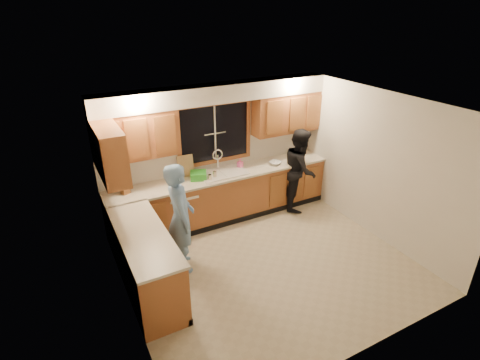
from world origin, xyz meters
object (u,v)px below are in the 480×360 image
(soap_bottle, at_px, (240,163))
(bowl, at_px, (275,163))
(dishwasher, at_px, (180,209))
(knife_block, at_px, (125,187))
(sink, at_px, (223,176))
(stove, at_px, (158,287))
(woman, at_px, (300,169))
(dish_crate, at_px, (198,175))
(man, at_px, (181,218))

(soap_bottle, xyz_separation_m, bowl, (0.68, -0.16, -0.07))
(dishwasher, bearing_deg, knife_block, 176.60)
(sink, xyz_separation_m, dishwasher, (-0.85, -0.01, -0.45))
(stove, distance_m, woman, 3.67)
(dish_crate, distance_m, soap_bottle, 0.87)
(woman, bearing_deg, dish_crate, 118.60)
(dishwasher, bearing_deg, woman, -6.79)
(sink, bearing_deg, dishwasher, -179.01)
(dish_crate, bearing_deg, woman, -8.44)
(dishwasher, relative_size, woman, 0.51)
(stove, height_order, man, man)
(man, bearing_deg, bowl, -57.63)
(woman, bearing_deg, dishwasher, 120.25)
(dish_crate, distance_m, bowl, 1.55)
(dishwasher, xyz_separation_m, stove, (-0.95, -1.81, 0.04))
(woman, xyz_separation_m, soap_bottle, (-1.11, 0.37, 0.21))
(sink, distance_m, dish_crate, 0.48)
(man, bearing_deg, knife_block, 37.49)
(sink, xyz_separation_m, dish_crate, (-0.47, -0.00, 0.12))
(sink, bearing_deg, knife_block, 178.76)
(sink, distance_m, woman, 1.54)
(sink, relative_size, dish_crate, 3.13)
(dishwasher, distance_m, man, 1.14)
(sink, height_order, dish_crate, sink)
(sink, xyz_separation_m, man, (-1.17, -1.01, -0.00))
(dish_crate, bearing_deg, knife_block, 178.20)
(bowl, bearing_deg, dishwasher, 177.93)
(man, bearing_deg, dishwasher, -7.87)
(dish_crate, bearing_deg, man, -124.80)
(dishwasher, height_order, dish_crate, dish_crate)
(sink, xyz_separation_m, knife_block, (-1.72, 0.04, 0.17))
(woman, distance_m, bowl, 0.51)
(sink, xyz_separation_m, stove, (-1.80, -1.82, -0.41))
(sink, distance_m, man, 1.55)
(woman, bearing_deg, stove, 151.80)
(sink, relative_size, man, 0.50)
(man, bearing_deg, soap_bottle, -45.34)
(stove, height_order, bowl, bowl)
(dishwasher, distance_m, knife_block, 1.07)
(dishwasher, xyz_separation_m, dish_crate, (0.38, 0.01, 0.57))
(dishwasher, relative_size, bowl, 3.69)
(woman, bearing_deg, bowl, 101.12)
(dishwasher, height_order, soap_bottle, soap_bottle)
(soap_bottle, bearing_deg, man, -145.23)
(knife_block, relative_size, soap_bottle, 1.24)
(woman, relative_size, knife_block, 6.95)
(dishwasher, bearing_deg, sink, 0.99)
(stove, height_order, soap_bottle, soap_bottle)
(man, height_order, soap_bottle, man)
(man, distance_m, bowl, 2.44)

